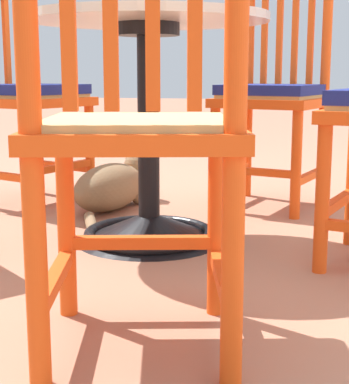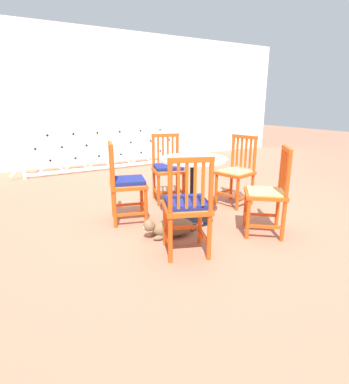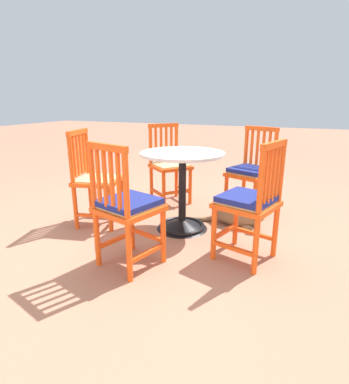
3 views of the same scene
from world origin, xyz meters
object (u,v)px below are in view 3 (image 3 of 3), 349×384
at_px(cafe_table, 182,200).
at_px(orange_chair_at_corner, 95,181).
at_px(orange_chair_near_fence, 251,173).
at_px(tabby_cat, 237,216).
at_px(orange_chair_tucked_in, 249,203).
at_px(orange_chair_by_planter, 169,166).
at_px(orange_chair_facing_out, 127,208).

relative_size(cafe_table, orange_chair_at_corner, 0.83).
relative_size(orange_chair_near_fence, tabby_cat, 1.22).
xyz_separation_m(orange_chair_tucked_in, orange_chair_by_planter, (1.12, -1.05, -0.01)).
relative_size(cafe_table, orange_chair_tucked_in, 0.83).
relative_size(cafe_table, tabby_cat, 1.02).
bearing_deg(orange_chair_tucked_in, orange_chair_by_planter, -43.20).
bearing_deg(tabby_cat, orange_chair_near_fence, -95.88).
bearing_deg(orange_chair_by_planter, orange_chair_at_corner, 67.86).
distance_m(orange_chair_facing_out, orange_chair_near_fence, 1.57).
distance_m(orange_chair_tucked_in, orange_chair_by_planter, 1.54).
bearing_deg(cafe_table, orange_chair_tucked_in, 152.71).
bearing_deg(orange_chair_tucked_in, orange_chair_at_corner, -5.60).
bearing_deg(orange_chair_at_corner, orange_chair_near_fence, -146.75).
height_order(cafe_table, orange_chair_near_fence, orange_chair_near_fence).
relative_size(orange_chair_near_fence, orange_chair_at_corner, 1.00).
height_order(orange_chair_by_planter, tabby_cat, orange_chair_by_planter).
bearing_deg(orange_chair_facing_out, orange_chair_near_fence, -112.84).
height_order(cafe_table, orange_chair_by_planter, orange_chair_by_planter).
relative_size(orange_chair_facing_out, orange_chair_near_fence, 1.00).
bearing_deg(orange_chair_tucked_in, orange_chair_facing_out, 29.35).
distance_m(orange_chair_facing_out, orange_chair_at_corner, 0.92).
distance_m(cafe_table, orange_chair_at_corner, 0.85).
height_order(orange_chair_facing_out, orange_chair_tucked_in, same).
relative_size(cafe_table, orange_chair_facing_out, 0.83).
height_order(orange_chair_near_fence, tabby_cat, orange_chair_near_fence).
height_order(orange_chair_tucked_in, orange_chair_near_fence, same).
relative_size(orange_chair_at_corner, tabby_cat, 1.22).
height_order(cafe_table, orange_chair_tucked_in, orange_chair_tucked_in).
xyz_separation_m(cafe_table, tabby_cat, (-0.46, -0.27, -0.19)).
bearing_deg(orange_chair_near_fence, orange_chair_at_corner, 33.25).
bearing_deg(tabby_cat, cafe_table, 30.62).
relative_size(orange_chair_by_planter, orange_chair_at_corner, 1.00).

